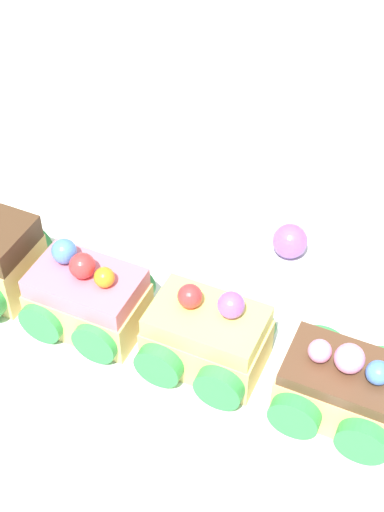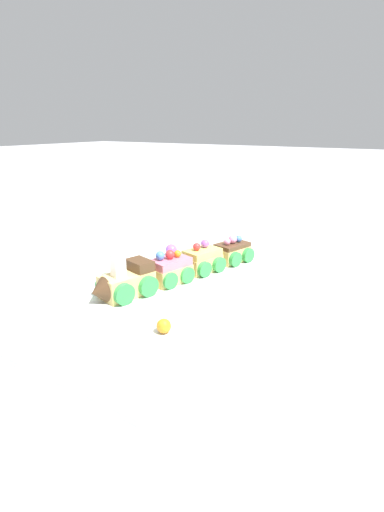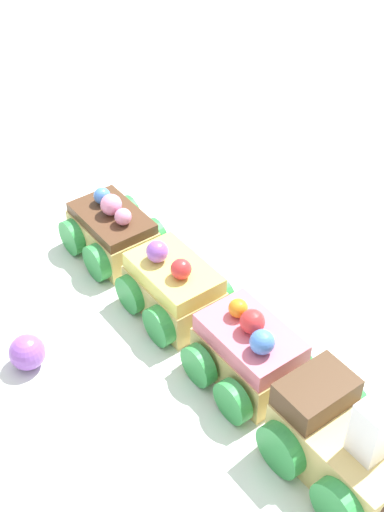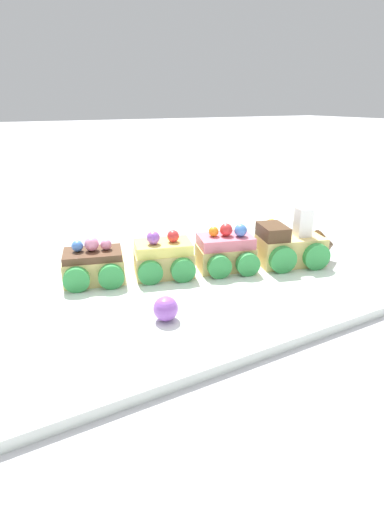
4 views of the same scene
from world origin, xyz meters
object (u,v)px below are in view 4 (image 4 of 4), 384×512
cake_car_lemon (163,259)px  gumball_purple (166,309)px  gumball_orange (271,225)px  cake_car_chocolate (94,265)px  cake_car_strawberry (227,253)px  cake_train_locomotive (295,246)px

cake_car_lemon → gumball_purple: 0.13m
gumball_purple → gumball_orange: gumball_purple is taller
cake_car_lemon → cake_car_chocolate: bearing=179.8°
cake_car_lemon → cake_car_chocolate: (-0.09, 0.03, -0.00)m
cake_car_lemon → cake_car_strawberry: bearing=0.1°
cake_car_chocolate → gumball_purple: (0.04, -0.14, -0.01)m
cake_car_strawberry → gumball_orange: 0.20m
gumball_purple → cake_car_chocolate: bearing=105.9°
gumball_orange → gumball_purple: bearing=-147.0°
cake_car_lemon → gumball_purple: (-0.05, -0.11, -0.01)m
cake_car_chocolate → gumball_orange: 0.35m
cake_train_locomotive → gumball_orange: size_ratio=5.70×
cake_car_chocolate → gumball_orange: cake_car_chocolate is taller
cake_car_chocolate → cake_train_locomotive: bearing=-0.0°
cake_car_chocolate → gumball_orange: (0.35, 0.06, -0.01)m
cake_car_chocolate → gumball_purple: bearing=-58.3°
gumball_purple → gumball_orange: size_ratio=1.24×
gumball_purple → gumball_orange: 0.37m
cake_car_lemon → gumball_orange: 0.27m
gumball_orange → cake_car_strawberry: bearing=-147.1°
cake_train_locomotive → cake_car_lemon: (-0.19, 0.05, -0.00)m
cake_train_locomotive → cake_car_chocolate: (-0.28, 0.08, -0.00)m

